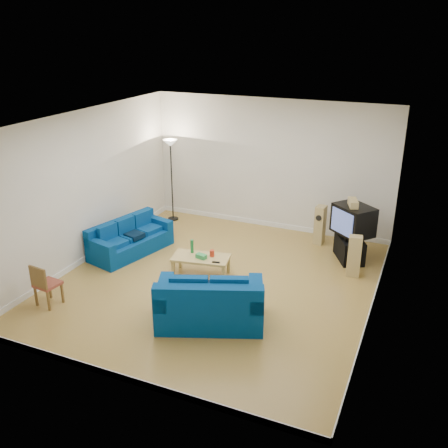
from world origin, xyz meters
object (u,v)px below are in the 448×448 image
at_px(sofa_three_seat, 129,241).
at_px(sofa_loveseat, 210,306).
at_px(coffee_table, 201,259).
at_px(tv_stand, 349,248).
at_px(television, 353,220).

height_order(sofa_three_seat, sofa_loveseat, sofa_loveseat).
height_order(coffee_table, tv_stand, tv_stand).
xyz_separation_m(tv_stand, television, (0.02, 0.02, 0.66)).
distance_m(sofa_three_seat, sofa_loveseat, 3.46).
height_order(coffee_table, television, television).
bearing_deg(sofa_loveseat, television, 42.22).
bearing_deg(television, coffee_table, -104.04).
distance_m(sofa_three_seat, television, 4.92).
xyz_separation_m(sofa_three_seat, sofa_loveseat, (2.88, -1.92, 0.07)).
bearing_deg(sofa_three_seat, sofa_loveseat, 70.58).
relative_size(sofa_three_seat, television, 2.03).
xyz_separation_m(sofa_three_seat, coffee_table, (1.96, -0.37, 0.09)).
relative_size(tv_stand, television, 0.83).
bearing_deg(television, sofa_loveseat, -76.94).
height_order(sofa_loveseat, coffee_table, sofa_loveseat).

